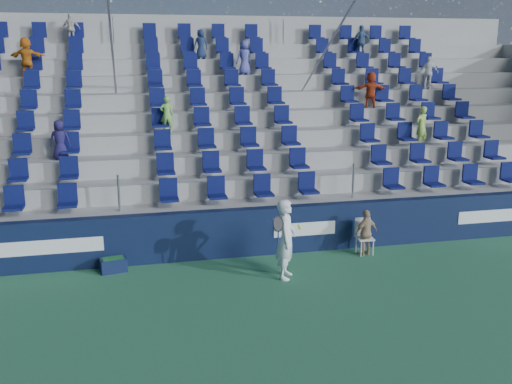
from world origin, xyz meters
TOP-DOWN VIEW (x-y plane):
  - ground at (0.00, 0.00)m, footprint 70.00×70.00m
  - sponsor_wall at (0.00, 3.15)m, footprint 24.00×0.32m
  - grandstand at (-0.01, 8.24)m, footprint 24.00×8.17m
  - tennis_player at (0.60, 1.53)m, footprint 0.73×0.78m
  - line_judge_chair at (2.94, 2.64)m, footprint 0.42×0.43m
  - line_judge at (2.94, 2.50)m, footprint 0.74×0.49m
  - ball_bin at (-3.20, 2.75)m, footprint 0.64×0.48m

SIDE VIEW (x-z plane):
  - ground at x=0.00m, z-range 0.00..0.00m
  - ball_bin at x=-3.20m, z-range 0.01..0.34m
  - line_judge_chair at x=2.94m, z-range 0.06..0.97m
  - line_judge at x=2.94m, z-range 0.00..1.17m
  - sponsor_wall at x=0.00m, z-range 0.00..1.20m
  - tennis_player at x=0.60m, z-range 0.00..1.82m
  - grandstand at x=-0.01m, z-range -1.18..5.45m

